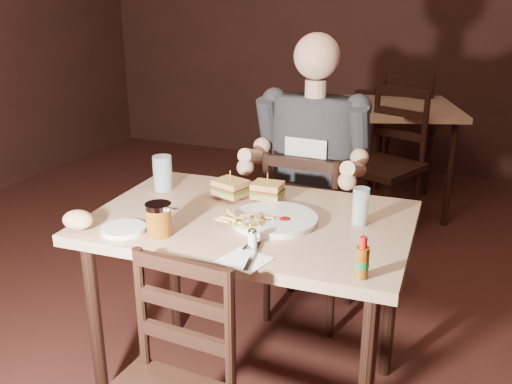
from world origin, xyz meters
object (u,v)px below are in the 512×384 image
at_px(chair_far, 311,234).
at_px(bg_chair_near, 380,166).
at_px(bg_chair_far, 407,129).
at_px(diner, 311,140).
at_px(glass_left, 163,173).
at_px(glass_right, 360,206).
at_px(dinner_plate, 274,220).
at_px(hot_sauce, 362,257).
at_px(side_plate, 124,230).
at_px(syrup_dispenser, 159,219).
at_px(main_table, 251,239).
at_px(bg_table, 397,118).

bearing_deg(chair_far, bg_chair_near, -94.38).
height_order(bg_chair_far, diner, diner).
bearing_deg(glass_left, glass_right, -2.95).
bearing_deg(dinner_plate, glass_left, 164.83).
bearing_deg(hot_sauce, side_plate, 179.57).
height_order(hot_sauce, syrup_dispenser, hot_sauce).
height_order(chair_far, bg_chair_near, bg_chair_near).
bearing_deg(main_table, dinner_plate, -8.46).
distance_m(glass_left, side_plate, 0.44).
bearing_deg(bg_chair_far, glass_left, 77.04).
relative_size(bg_chair_near, dinner_plate, 3.19).
xyz_separation_m(main_table, dinner_plate, (0.10, -0.01, 0.10)).
bearing_deg(bg_table, bg_chair_far, 90.00).
distance_m(main_table, glass_right, 0.42).
relative_size(chair_far, bg_chair_far, 0.91).
bearing_deg(bg_chair_far, bg_table, 89.30).
bearing_deg(main_table, bg_chair_far, 87.15).
xyz_separation_m(chair_far, glass_right, (0.35, -0.58, 0.40)).
distance_m(diner, side_plate, 0.99).
height_order(bg_chair_far, dinner_plate, bg_chair_far).
distance_m(bg_chair_near, diner, 1.22).
bearing_deg(main_table, glass_right, 13.49).
xyz_separation_m(dinner_plate, glass_left, (-0.55, 0.15, 0.06)).
relative_size(chair_far, glass_right, 6.52).
height_order(bg_table, hot_sauce, hot_sauce).
relative_size(chair_far, dinner_plate, 2.88).
bearing_deg(side_plate, chair_far, 68.48).
xyz_separation_m(bg_chair_far, dinner_plate, (-0.05, -2.87, 0.30)).
xyz_separation_m(bg_chair_near, side_plate, (-0.49, -2.04, 0.30)).
bearing_deg(bg_chair_near, diner, -73.93).
xyz_separation_m(dinner_plate, hot_sauce, (0.38, -0.28, 0.06)).
relative_size(main_table, glass_right, 8.88).
distance_m(chair_far, diner, 0.48).
height_order(bg_chair_far, glass_left, bg_chair_far).
xyz_separation_m(main_table, diner, (0.03, 0.62, 0.23)).
height_order(dinner_plate, glass_right, glass_right).
bearing_deg(chair_far, glass_left, 49.80).
bearing_deg(hot_sauce, glass_left, 155.10).
relative_size(dinner_plate, side_plate, 2.00).
distance_m(bg_table, bg_chair_near, 0.59).
bearing_deg(syrup_dispenser, main_table, 47.51).
distance_m(diner, dinner_plate, 0.65).
height_order(bg_chair_near, hot_sauce, bg_chair_near).
distance_m(bg_chair_near, hot_sauce, 2.10).
height_order(bg_chair_near, dinner_plate, bg_chair_near).
bearing_deg(syrup_dispenser, bg_table, 79.09).
height_order(main_table, bg_chair_near, bg_chair_near).
xyz_separation_m(bg_table, glass_right, (0.24, -2.21, 0.16)).
bearing_deg(glass_right, bg_chair_far, 94.90).
bearing_deg(bg_chair_near, glass_left, -88.23).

